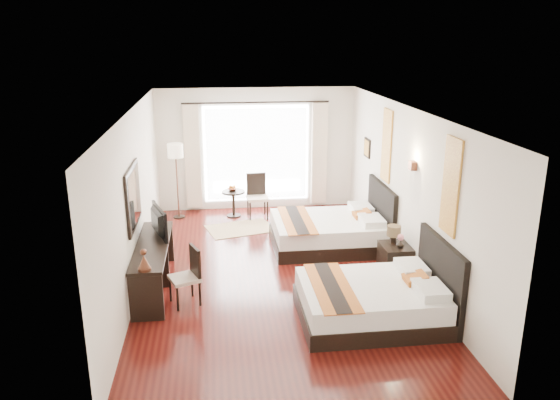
{
  "coord_description": "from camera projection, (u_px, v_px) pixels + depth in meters",
  "views": [
    {
      "loc": [
        -0.95,
        -8.55,
        3.94
      ],
      "look_at": [
        0.12,
        0.25,
        1.23
      ],
      "focal_mm": 35.0,
      "sensor_mm": 36.0,
      "label": 1
    }
  ],
  "objects": [
    {
      "name": "fruit_bowl",
      "position": [
        232.0,
        190.0,
        12.15
      ],
      "size": [
        0.25,
        0.25,
        0.05
      ],
      "primitive_type": "imported",
      "rotation": [
        0.0,
        0.0,
        0.23
      ],
      "color": "#4D2D1B",
      "rests_on": "side_table"
    },
    {
      "name": "floor",
      "position": [
        275.0,
        273.0,
        9.38
      ],
      "size": [
        4.5,
        7.5,
        0.01
      ],
      "primitive_type": "cube",
      "color": "#370C0A",
      "rests_on": "ground"
    },
    {
      "name": "mirror_frame",
      "position": [
        133.0,
        197.0,
        8.36
      ],
      "size": [
        0.04,
        1.25,
        0.95
      ],
      "primitive_type": "cube",
      "color": "black",
      "rests_on": "wall_desk"
    },
    {
      "name": "ceiling",
      "position": [
        274.0,
        110.0,
        8.57
      ],
      "size": [
        4.5,
        7.5,
        0.02
      ],
      "primitive_type": "cube",
      "color": "white",
      "rests_on": "wall_headboard"
    },
    {
      "name": "nightstand",
      "position": [
        395.0,
        261.0,
        9.19
      ],
      "size": [
        0.47,
        0.58,
        0.56
      ],
      "primitive_type": "cube",
      "color": "black",
      "rests_on": "floor"
    },
    {
      "name": "wall_desk",
      "position": [
        135.0,
        200.0,
        8.71
      ],
      "size": [
        0.01,
        7.5,
        2.8
      ],
      "primitive_type": "cube",
      "color": "silver",
      "rests_on": "floor"
    },
    {
      "name": "window_glass",
      "position": [
        256.0,
        154.0,
        12.54
      ],
      "size": [
        2.4,
        0.02,
        2.2
      ],
      "primitive_type": "cube",
      "color": "white",
      "rests_on": "wall_window"
    },
    {
      "name": "art_panel_far",
      "position": [
        387.0,
        146.0,
        10.14
      ],
      "size": [
        0.03,
        0.5,
        1.35
      ],
      "primitive_type": "cube",
      "color": "#8C3F14",
      "rests_on": "wall_headboard"
    },
    {
      "name": "desk_chair",
      "position": [
        186.0,
        287.0,
        8.26
      ],
      "size": [
        0.53,
        0.53,
        0.89
      ],
      "rotation": [
        0.0,
        0.0,
        3.51
      ],
      "color": "beige",
      "rests_on": "floor"
    },
    {
      "name": "wall_headboard",
      "position": [
        406.0,
        190.0,
        9.23
      ],
      "size": [
        0.01,
        7.5,
        2.8
      ],
      "primitive_type": "cube",
      "color": "silver",
      "rests_on": "floor"
    },
    {
      "name": "floor_lamp",
      "position": [
        176.0,
        156.0,
        11.79
      ],
      "size": [
        0.34,
        0.34,
        1.68
      ],
      "color": "black",
      "rests_on": "floor"
    },
    {
      "name": "side_table",
      "position": [
        234.0,
        204.0,
        12.22
      ],
      "size": [
        0.51,
        0.51,
        0.59
      ],
      "primitive_type": "cylinder",
      "color": "black",
      "rests_on": "floor"
    },
    {
      "name": "table_lamp",
      "position": [
        394.0,
        232.0,
        9.14
      ],
      "size": [
        0.23,
        0.23,
        0.37
      ],
      "color": "black",
      "rests_on": "nightstand"
    },
    {
      "name": "wall_sconce",
      "position": [
        413.0,
        166.0,
        8.73
      ],
      "size": [
        0.1,
        0.14,
        0.14
      ],
      "primitive_type": "cube",
      "color": "#4B281A",
      "rests_on": "wall_headboard"
    },
    {
      "name": "window_chair",
      "position": [
        257.0,
        204.0,
        12.15
      ],
      "size": [
        0.48,
        0.48,
        0.98
      ],
      "rotation": [
        0.0,
        0.0,
        -1.51
      ],
      "color": "beige",
      "rests_on": "floor"
    },
    {
      "name": "television",
      "position": [
        154.0,
        222.0,
        8.89
      ],
      "size": [
        0.38,
        0.85,
        0.49
      ],
      "primitive_type": "imported",
      "rotation": [
        0.0,
        0.0,
        1.89
      ],
      "color": "black",
      "rests_on": "console_desk"
    },
    {
      "name": "bed_near",
      "position": [
        376.0,
        299.0,
        7.8
      ],
      "size": [
        2.06,
        1.61,
        1.16
      ],
      "color": "black",
      "rests_on": "floor"
    },
    {
      "name": "jute_rug",
      "position": [
        240.0,
        228.0,
        11.51
      ],
      "size": [
        1.54,
        1.24,
        0.01
      ],
      "primitive_type": "cube",
      "rotation": [
        0.0,
        0.0,
        0.27
      ],
      "color": "tan",
      "rests_on": "floor"
    },
    {
      "name": "mirror_glass",
      "position": [
        135.0,
        197.0,
        8.36
      ],
      "size": [
        0.01,
        1.12,
        0.82
      ],
      "primitive_type": "cube",
      "color": "white",
      "rests_on": "mirror_frame"
    },
    {
      "name": "bronze_figurine",
      "position": [
        144.0,
        261.0,
        7.63
      ],
      "size": [
        0.24,
        0.24,
        0.28
      ],
      "primitive_type": null,
      "rotation": [
        0.0,
        0.0,
        0.31
      ],
      "color": "#4B281A",
      "rests_on": "console_desk"
    },
    {
      "name": "vase",
      "position": [
        400.0,
        247.0,
        9.01
      ],
      "size": [
        0.15,
        0.15,
        0.13
      ],
      "primitive_type": "imported",
      "rotation": [
        0.0,
        0.0,
        0.23
      ],
      "color": "black",
      "rests_on": "nightstand"
    },
    {
      "name": "bed_far",
      "position": [
        332.0,
        230.0,
        10.5
      ],
      "size": [
        2.14,
        1.67,
        1.21
      ],
      "color": "black",
      "rests_on": "floor"
    },
    {
      "name": "wall_window",
      "position": [
        256.0,
        149.0,
        12.53
      ],
      "size": [
        4.5,
        0.01,
        2.8
      ],
      "primitive_type": "cube",
      "color": "silver",
      "rests_on": "floor"
    },
    {
      "name": "sheer_curtain",
      "position": [
        257.0,
        154.0,
        12.49
      ],
      "size": [
        2.3,
        0.02,
        2.1
      ],
      "primitive_type": "cube",
      "color": "white",
      "rests_on": "wall_window"
    },
    {
      "name": "drape_right",
      "position": [
        319.0,
        154.0,
        12.62
      ],
      "size": [
        0.35,
        0.14,
        2.35
      ],
      "primitive_type": "cube",
      "color": "beige",
      "rests_on": "floor"
    },
    {
      "name": "wall_entry",
      "position": [
        316.0,
        301.0,
        5.42
      ],
      "size": [
        4.5,
        0.01,
        2.8
      ],
      "primitive_type": "cube",
      "color": "silver",
      "rests_on": "floor"
    },
    {
      "name": "art_panel_near",
      "position": [
        451.0,
        186.0,
        7.43
      ],
      "size": [
        0.03,
        0.5,
        1.35
      ],
      "primitive_type": "cube",
      "color": "#8C3F14",
      "rests_on": "wall_headboard"
    },
    {
      "name": "console_desk",
      "position": [
        154.0,
        266.0,
        8.73
      ],
      "size": [
        0.5,
        2.2,
        0.76
      ],
      "primitive_type": "cube",
      "color": "black",
      "rests_on": "floor"
    },
    {
      "name": "drape_left",
      "position": [
        193.0,
        157.0,
        12.29
      ],
      "size": [
        0.35,
        0.14,
        2.35
      ],
      "primitive_type": "cube",
      "color": "beige",
      "rests_on": "floor"
    }
  ]
}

